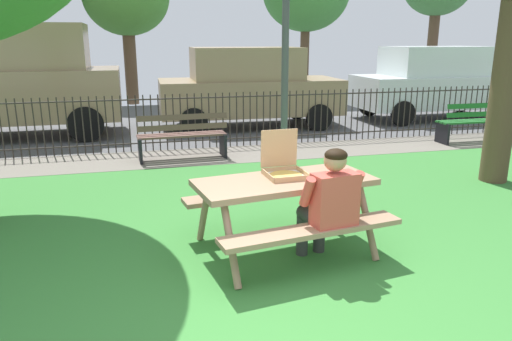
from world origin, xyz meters
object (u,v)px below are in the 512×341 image
at_px(pizza_box_open, 284,167).
at_px(parked_car_far_right, 436,82).
at_px(park_bench_center, 182,137).
at_px(adult_at_table, 329,202).
at_px(parked_car_center, 8,78).
at_px(picnic_table_foreground, 284,195).
at_px(park_bench_right, 475,123).
at_px(parked_car_right, 249,86).
at_px(lamp_post_walkway, 286,11).

relative_size(pizza_box_open, parked_car_far_right, 0.10).
height_order(pizza_box_open, parked_car_far_right, parked_car_far_right).
bearing_deg(parked_car_far_right, park_bench_center, -157.44).
bearing_deg(adult_at_table, parked_car_center, 119.46).
distance_m(picnic_table_foreground, park_bench_right, 7.00).
distance_m(adult_at_table, park_bench_right, 7.07).
bearing_deg(picnic_table_foreground, parked_car_right, 79.27).
distance_m(park_bench_center, parked_car_far_right, 7.82).
height_order(pizza_box_open, parked_car_center, parked_car_center).
relative_size(park_bench_right, parked_car_center, 0.34).
height_order(picnic_table_foreground, pizza_box_open, pizza_box_open).
bearing_deg(lamp_post_walkway, park_bench_center, 154.51).
xyz_separation_m(adult_at_table, parked_car_far_right, (6.30, 7.67, 0.35)).
height_order(adult_at_table, parked_car_far_right, parked_car_far_right).
height_order(picnic_table_foreground, park_bench_center, park_bench_center).
distance_m(park_bench_center, parked_car_center, 4.64).
xyz_separation_m(park_bench_center, parked_car_far_right, (7.20, 2.99, 0.59)).
bearing_deg(park_bench_right, parked_car_center, 162.74).
distance_m(picnic_table_foreground, pizza_box_open, 0.30).
height_order(pizza_box_open, park_bench_center, pizza_box_open).
xyz_separation_m(picnic_table_foreground, parked_car_right, (1.37, 7.20, 0.41)).
height_order(pizza_box_open, park_bench_right, pizza_box_open).
bearing_deg(picnic_table_foreground, park_bench_right, 37.01).
height_order(parked_car_right, parked_car_far_right, same).
relative_size(picnic_table_foreground, park_bench_center, 1.24).
relative_size(park_bench_center, parked_car_right, 0.36).
distance_m(picnic_table_foreground, parked_car_center, 8.29).
height_order(park_bench_center, parked_car_center, parked_car_center).
relative_size(picnic_table_foreground, lamp_post_walkway, 0.47).
height_order(pizza_box_open, parked_car_right, parked_car_right).
relative_size(pizza_box_open, park_bench_right, 0.29).
distance_m(pizza_box_open, lamp_post_walkway, 3.83).
bearing_deg(picnic_table_foreground, park_bench_center, 98.18).
distance_m(pizza_box_open, parked_car_far_right, 9.64).
bearing_deg(lamp_post_walkway, pizza_box_open, -107.66).
bearing_deg(parked_car_right, adult_at_table, -97.98).
height_order(parked_car_center, parked_car_right, parked_car_center).
bearing_deg(parked_car_far_right, parked_car_right, 179.99).
relative_size(park_bench_center, lamp_post_walkway, 0.38).
height_order(adult_at_table, parked_car_center, parked_car_center).
height_order(picnic_table_foreground, parked_car_right, parked_car_right).
height_order(lamp_post_walkway, parked_car_right, lamp_post_walkway).
relative_size(parked_car_right, parked_car_far_right, 1.01).
relative_size(lamp_post_walkway, parked_car_far_right, 0.96).
distance_m(picnic_table_foreground, parked_car_right, 7.34).
bearing_deg(park_bench_right, lamp_post_walkway, -169.94).
bearing_deg(picnic_table_foreground, lamp_post_walkway, 72.52).
relative_size(pizza_box_open, adult_at_table, 0.38).
distance_m(picnic_table_foreground, parked_car_far_right, 9.77).
bearing_deg(pizza_box_open, parked_car_far_right, 47.11).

